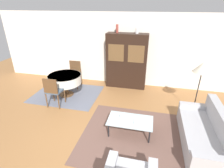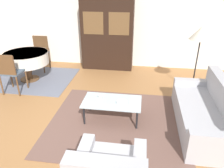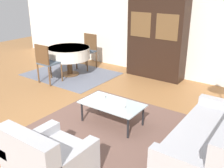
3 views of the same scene
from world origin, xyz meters
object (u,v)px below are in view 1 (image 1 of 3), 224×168
(bowl, at_px, (138,122))
(couch, at_px, (206,134))
(display_cabinet, at_px, (127,61))
(cup, at_px, (121,116))
(dining_chair_near, at_px, (53,90))
(floor_lamp, at_px, (203,69))
(dining_chair_far, at_px, (74,72))
(vase_tall, at_px, (117,29))
(vase_short, at_px, (137,31))
(coffee_table, at_px, (130,121))
(dining_table, at_px, (65,79))

(bowl, bearing_deg, couch, 2.04)
(display_cabinet, bearing_deg, cup, -83.72)
(couch, height_order, dining_chair_near, dining_chair_near)
(dining_chair_near, height_order, floor_lamp, floor_lamp)
(dining_chair_far, bearing_deg, bowl, 138.73)
(vase_tall, bearing_deg, display_cabinet, -0.14)
(bowl, relative_size, vase_short, 1.05)
(floor_lamp, relative_size, vase_tall, 5.53)
(couch, xyz_separation_m, cup, (-1.95, 0.08, 0.13))
(couch, bearing_deg, dining_chair_far, 61.36)
(coffee_table, xyz_separation_m, vase_tall, (-0.90, 2.71, 1.80))
(display_cabinet, distance_m, vase_tall, 1.21)
(display_cabinet, bearing_deg, vase_short, 0.16)
(display_cabinet, height_order, vase_tall, vase_tall)
(couch, height_order, bowl, couch)
(coffee_table, distance_m, bowl, 0.21)
(dining_chair_near, bearing_deg, couch, -9.87)
(display_cabinet, relative_size, cup, 27.67)
(couch, bearing_deg, vase_short, 35.11)
(dining_table, relative_size, bowl, 5.37)
(couch, distance_m, dining_chair_near, 4.24)
(floor_lamp, xyz_separation_m, vase_tall, (-2.60, 1.41, 0.77))
(floor_lamp, bearing_deg, bowl, -137.86)
(dining_table, relative_size, dining_chair_far, 1.15)
(bowl, relative_size, vase_tall, 0.73)
(dining_table, bearing_deg, floor_lamp, -2.57)
(dining_table, distance_m, vase_short, 2.98)
(coffee_table, relative_size, vase_tall, 3.80)
(floor_lamp, xyz_separation_m, vase_short, (-1.91, 1.41, 0.73))
(coffee_table, height_order, vase_short, vase_short)
(dining_table, distance_m, bowl, 3.08)
(couch, height_order, coffee_table, couch)
(display_cabinet, xyz_separation_m, bowl, (0.72, -2.77, -0.59))
(couch, height_order, cup, couch)
(dining_table, distance_m, dining_chair_near, 0.78)
(vase_tall, distance_m, vase_short, 0.70)
(dining_chair_near, distance_m, cup, 2.31)
(floor_lamp, xyz_separation_m, bowl, (-1.51, -1.37, -0.97))
(bowl, xyz_separation_m, vase_tall, (-1.09, 2.77, 1.74))
(couch, distance_m, cup, 1.95)
(display_cabinet, relative_size, dining_chair_near, 2.07)
(couch, height_order, dining_table, couch)
(dining_table, bearing_deg, display_cabinet, 32.26)
(display_cabinet, xyz_separation_m, vase_short, (0.33, 0.00, 1.11))
(display_cabinet, xyz_separation_m, dining_table, (-1.93, -1.22, -0.41))
(display_cabinet, height_order, dining_chair_near, display_cabinet)
(vase_short, bearing_deg, display_cabinet, -179.84)
(bowl, bearing_deg, dining_table, 149.64)
(couch, relative_size, coffee_table, 1.82)
(coffee_table, height_order, display_cabinet, display_cabinet)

